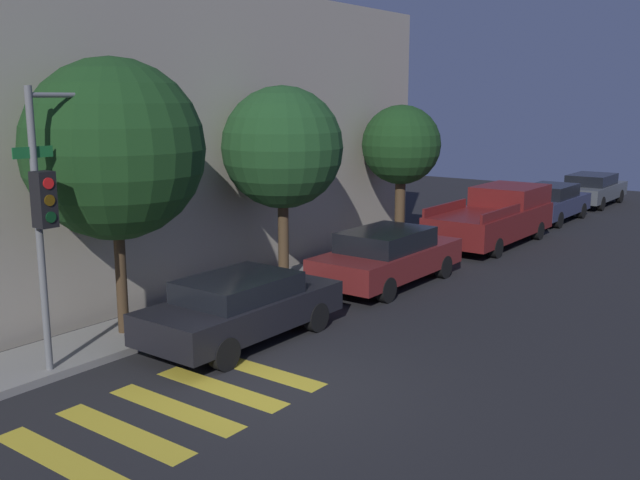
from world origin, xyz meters
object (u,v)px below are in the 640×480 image
at_px(sedan_near_corner, 241,306).
at_px(tree_midblock, 282,148).
at_px(traffic_light_pole, 65,181).
at_px(tree_near_corner, 114,150).
at_px(tree_far_end, 401,146).
at_px(pickup_truck, 495,216).
at_px(sedan_middle, 388,256).
at_px(sedan_tail_of_row, 592,189).
at_px(sedan_far_end, 551,202).

relative_size(sedan_near_corner, tree_midblock, 0.86).
relative_size(traffic_light_pole, tree_near_corner, 0.90).
bearing_deg(tree_far_end, pickup_truck, -35.35).
height_order(sedan_middle, sedan_tail_of_row, sedan_middle).
bearing_deg(traffic_light_pole, tree_near_corner, 24.24).
bearing_deg(tree_near_corner, sedan_far_end, -6.01).
height_order(traffic_light_pole, sedan_middle, traffic_light_pole).
relative_size(tree_near_corner, tree_far_end, 1.21).
bearing_deg(tree_far_end, sedan_tail_of_row, -8.40).
xyz_separation_m(traffic_light_pole, sedan_middle, (8.15, -1.27, -2.55)).
height_order(sedan_far_end, tree_near_corner, tree_near_corner).
xyz_separation_m(traffic_light_pole, tree_far_end, (12.02, 0.68, -0.08)).
distance_m(pickup_truck, tree_midblock, 8.97).
relative_size(sedan_near_corner, pickup_truck, 0.76).
bearing_deg(traffic_light_pole, tree_far_end, 3.25).
bearing_deg(tree_near_corner, pickup_truck, -8.37).
bearing_deg(tree_midblock, tree_near_corner, 180.00).
distance_m(traffic_light_pole, pickup_truck, 15.02).
height_order(sedan_middle, tree_midblock, tree_midblock).
height_order(sedan_near_corner, tree_midblock, tree_midblock).
xyz_separation_m(sedan_middle, sedan_far_end, (11.87, 0.00, -0.01)).
relative_size(pickup_truck, tree_near_corner, 1.03).
xyz_separation_m(sedan_middle, tree_far_end, (3.87, 1.95, 2.47)).
distance_m(sedan_near_corner, tree_near_corner, 3.80).
bearing_deg(sedan_far_end, pickup_truck, 180.00).
xyz_separation_m(sedan_near_corner, sedan_tail_of_row, (22.43, 0.00, 0.03)).
distance_m(pickup_truck, sedan_far_end, 5.25).
bearing_deg(sedan_tail_of_row, tree_midblock, 174.08).
xyz_separation_m(tree_midblock, tree_far_end, (5.61, 0.00, -0.24)).
height_order(sedan_near_corner, tree_near_corner, tree_near_corner).
bearing_deg(pickup_truck, sedan_tail_of_row, 0.00).
bearing_deg(tree_far_end, sedan_middle, -153.26).
xyz_separation_m(pickup_truck, tree_near_corner, (-13.26, 1.95, 2.81)).
xyz_separation_m(tree_near_corner, tree_far_end, (10.51, 0.00, -0.48)).
bearing_deg(tree_midblock, sedan_tail_of_row, -5.92).
relative_size(sedan_middle, sedan_far_end, 1.04).
relative_size(sedan_far_end, tree_far_end, 0.99).
bearing_deg(sedan_far_end, tree_far_end, 166.30).
height_order(pickup_truck, sedan_tail_of_row, pickup_truck).
relative_size(sedan_tail_of_row, tree_near_corner, 0.86).
distance_m(traffic_light_pole, tree_far_end, 12.04).
bearing_deg(sedan_middle, pickup_truck, 0.00).
xyz_separation_m(pickup_truck, sedan_far_end, (5.25, -0.00, -0.14)).
relative_size(pickup_truck, sedan_far_end, 1.27).
distance_m(traffic_light_pole, tree_midblock, 6.45).
xyz_separation_m(traffic_light_pole, pickup_truck, (14.77, -1.27, -2.41)).
height_order(sedan_near_corner, sedan_far_end, sedan_far_end).
xyz_separation_m(sedan_near_corner, tree_near_corner, (-1.28, 1.95, 2.99)).
relative_size(sedan_tail_of_row, tree_far_end, 1.04).
xyz_separation_m(tree_near_corner, tree_midblock, (4.89, 0.00, -0.24)).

